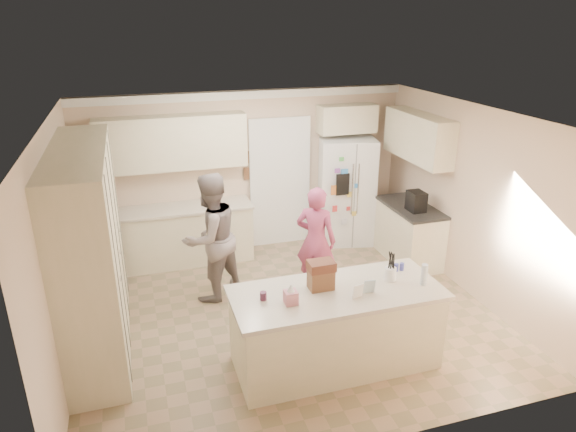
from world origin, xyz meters
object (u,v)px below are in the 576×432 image
object	(u,v)px
teen_girl	(316,240)
teen_boy	(211,238)
island_base	(336,329)
utensil_crock	(390,274)
tissue_box	(291,297)
dollhouse_body	(321,279)
coffee_maker	(416,201)
refrigerator	(346,191)

from	to	relation	value
teen_girl	teen_boy	bearing A→B (deg)	25.84
island_base	teen_girl	world-z (taller)	teen_girl
utensil_crock	teen_boy	size ratio (longest dim) A/B	0.08
tissue_box	dollhouse_body	world-z (taller)	dollhouse_body
coffee_maker	utensil_crock	world-z (taller)	coffee_maker
teen_boy	teen_girl	size ratio (longest dim) A/B	1.15
tissue_box	dollhouse_body	size ratio (longest dim) A/B	0.54
tissue_box	island_base	bearing A→B (deg)	10.30
coffee_maker	dollhouse_body	world-z (taller)	coffee_maker
teen_boy	island_base	bearing A→B (deg)	88.73
refrigerator	coffee_maker	bearing A→B (deg)	-50.46
island_base	coffee_maker	bearing A→B (deg)	42.83
coffee_maker	teen_boy	distance (m)	3.11
dollhouse_body	teen_girl	world-z (taller)	teen_girl
island_base	teen_girl	bearing A→B (deg)	77.66
refrigerator	utensil_crock	world-z (taller)	refrigerator
teen_girl	island_base	bearing A→B (deg)	113.79
coffee_maker	island_base	xyz separation A→B (m)	(-2.05, -1.90, -0.63)
refrigerator	coffee_maker	xyz separation A→B (m)	(0.61, -1.22, 0.17)
tissue_box	utensil_crock	bearing A→B (deg)	7.13
refrigerator	teen_girl	world-z (taller)	refrigerator
tissue_box	teen_boy	world-z (taller)	teen_boy
refrigerator	island_base	xyz separation A→B (m)	(-1.44, -3.12, -0.46)
island_base	teen_boy	xyz separation A→B (m)	(-1.05, 1.88, 0.45)
coffee_maker	refrigerator	bearing A→B (deg)	116.71
teen_boy	utensil_crock	bearing A→B (deg)	102.44
tissue_box	refrigerator	bearing A→B (deg)	58.33
tissue_box	teen_boy	bearing A→B (deg)	104.23
coffee_maker	teen_girl	size ratio (longest dim) A/B	0.19
island_base	teen_boy	size ratio (longest dim) A/B	1.24
tissue_box	teen_girl	xyz separation A→B (m)	(0.90, 1.72, -0.22)
tissue_box	dollhouse_body	bearing A→B (deg)	26.57
coffee_maker	island_base	distance (m)	2.87
refrigerator	teen_boy	distance (m)	2.78
utensil_crock	refrigerator	bearing A→B (deg)	75.63
coffee_maker	tissue_box	distance (m)	3.28
coffee_maker	teen_girl	bearing A→B (deg)	-170.65
utensil_crock	teen_boy	distance (m)	2.50
utensil_crock	tissue_box	world-z (taller)	utensil_crock
teen_boy	tissue_box	bearing A→B (deg)	73.70
teen_girl	refrigerator	bearing A→B (deg)	-89.69
teen_girl	dollhouse_body	bearing A→B (deg)	107.77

